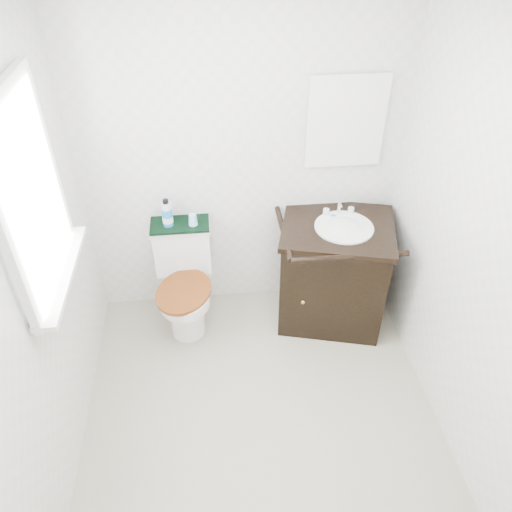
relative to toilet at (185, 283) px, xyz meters
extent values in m
plane|color=#A19C82|center=(0.46, -0.97, -0.34)|extent=(2.40, 2.40, 0.00)
plane|color=silver|center=(0.46, 0.23, 0.86)|extent=(2.40, 0.00, 2.40)
plane|color=silver|center=(-0.64, -0.97, 0.86)|extent=(0.00, 2.40, 2.40)
plane|color=silver|center=(1.56, -0.97, 0.86)|extent=(0.00, 2.40, 2.40)
cube|color=white|center=(-0.61, -0.72, 1.21)|extent=(0.02, 0.70, 0.90)
cube|color=silver|center=(1.14, 0.21, 1.11)|extent=(0.50, 0.02, 0.60)
cylinder|color=white|center=(0.00, -0.15, -0.15)|extent=(0.25, 0.25, 0.38)
cube|color=white|center=(0.00, 0.10, -0.15)|extent=(0.25, 0.28, 0.38)
cube|color=white|center=(0.00, 0.12, 0.22)|extent=(0.40, 0.18, 0.36)
cube|color=white|center=(0.00, 0.12, 0.42)|extent=(0.42, 0.20, 0.03)
cylinder|color=white|center=(0.00, -0.19, 0.04)|extent=(0.36, 0.36, 0.08)
cylinder|color=brown|center=(0.00, -0.19, 0.09)|extent=(0.47, 0.47, 0.03)
cube|color=black|center=(1.09, -0.06, 0.05)|extent=(0.86, 0.78, 0.78)
cube|color=black|center=(1.09, -0.06, 0.46)|extent=(0.91, 0.83, 0.04)
cylinder|color=white|center=(1.12, -0.09, 0.48)|extent=(0.40, 0.40, 0.01)
ellipsoid|color=white|center=(1.12, -0.09, 0.43)|extent=(0.35, 0.35, 0.17)
cylinder|color=silver|center=(1.12, 0.07, 0.53)|extent=(0.02, 0.02, 0.10)
cube|color=white|center=(0.91, -0.13, -0.20)|extent=(0.22, 0.19, 0.28)
cube|color=white|center=(0.91, -0.13, -0.04)|extent=(0.25, 0.22, 0.03)
cube|color=black|center=(0.00, 0.12, 0.44)|extent=(0.41, 0.22, 0.02)
cylinder|color=blue|center=(-0.08, 0.11, 0.52)|extent=(0.07, 0.07, 0.13)
cylinder|color=silver|center=(-0.08, 0.11, 0.61)|extent=(0.07, 0.07, 0.04)
cylinder|color=black|center=(-0.08, 0.11, 0.64)|extent=(0.04, 0.04, 0.03)
cone|color=#9BD7FF|center=(0.10, 0.10, 0.49)|extent=(0.06, 0.06, 0.08)
ellipsoid|color=teal|center=(1.08, 0.05, 0.49)|extent=(0.06, 0.04, 0.02)
camera|label=1|loc=(0.22, -2.82, 2.40)|focal=35.00mm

